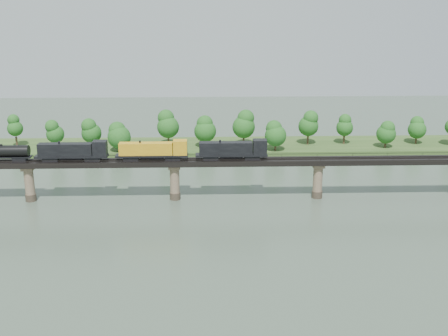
{
  "coord_description": "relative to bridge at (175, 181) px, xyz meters",
  "views": [
    {
      "loc": [
        8.89,
        -118.35,
        53.99
      ],
      "look_at": [
        13.72,
        30.0,
        9.0
      ],
      "focal_mm": 45.0,
      "sensor_mm": 36.0,
      "label": 1
    }
  ],
  "objects": [
    {
      "name": "freight_train",
      "position": [
        -13.12,
        -0.0,
        8.67
      ],
      "size": [
        79.9,
        3.11,
        5.5
      ],
      "color": "black",
      "rests_on": "bridge"
    },
    {
      "name": "ground",
      "position": [
        0.0,
        -30.0,
        -5.46
      ],
      "size": [
        400.0,
        400.0,
        0.0
      ],
      "primitive_type": "plane",
      "color": "#38473A",
      "rests_on": "ground"
    },
    {
      "name": "bridge",
      "position": [
        0.0,
        0.0,
        0.0
      ],
      "size": [
        236.0,
        30.0,
        11.5
      ],
      "color": "#473A2D",
      "rests_on": "ground"
    },
    {
      "name": "far_treeline",
      "position": [
        -8.21,
        50.52,
        3.37
      ],
      "size": [
        289.06,
        17.54,
        13.6
      ],
      "color": "#382619",
      "rests_on": "far_bank"
    },
    {
      "name": "bridge_superstructure",
      "position": [
        0.0,
        0.0,
        6.33
      ],
      "size": [
        220.0,
        4.9,
        0.75
      ],
      "color": "black",
      "rests_on": "bridge"
    },
    {
      "name": "far_bank",
      "position": [
        0.0,
        55.0,
        -4.66
      ],
      "size": [
        300.0,
        24.0,
        1.6
      ],
      "primitive_type": "cube",
      "color": "#2E4A1D",
      "rests_on": "ground"
    }
  ]
}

